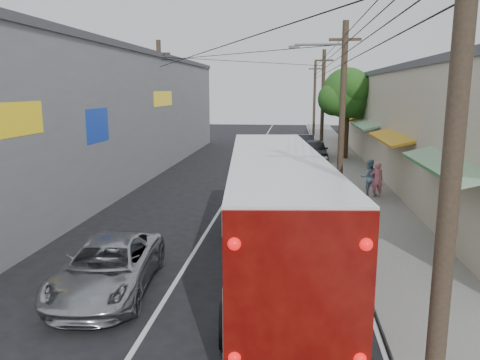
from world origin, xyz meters
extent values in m
plane|color=black|center=(0.00, 0.00, 0.00)|extent=(120.00, 120.00, 0.00)
cube|color=slate|center=(6.50, 20.00, 0.06)|extent=(3.00, 80.00, 0.12)
cube|color=#B5AD90|center=(11.00, 22.00, 3.00)|extent=(6.00, 40.00, 6.00)
cube|color=#4C4C51|center=(11.00, 22.00, 6.10)|extent=(6.20, 40.00, 0.30)
cube|color=#197329|center=(7.70, 6.00, 2.90)|extent=(1.39, 6.00, 0.46)
cube|color=orange|center=(7.70, 14.00, 2.90)|extent=(1.39, 6.00, 0.46)
cube|color=#197329|center=(7.70, 22.00, 2.90)|extent=(1.39, 6.00, 0.46)
cube|color=orange|center=(7.70, 30.00, 2.90)|extent=(1.39, 6.00, 0.46)
cube|color=#197329|center=(7.70, 38.00, 2.90)|extent=(1.39, 6.00, 0.46)
cube|color=gray|center=(-8.50, 18.00, 3.50)|extent=(7.00, 36.00, 7.00)
cube|color=#4C4C51|center=(-8.50, 18.00, 7.10)|extent=(7.20, 36.00, 0.30)
cube|color=yellow|center=(-5.05, 4.00, 4.20)|extent=(0.12, 3.50, 1.00)
cube|color=#1433A5|center=(-5.05, 10.00, 3.60)|extent=(0.12, 2.20, 1.40)
cube|color=yellow|center=(-5.05, 20.00, 4.50)|extent=(0.12, 4.00, 0.90)
cylinder|color=#473828|center=(5.20, -2.00, 4.00)|extent=(0.28, 0.28, 8.00)
cylinder|color=#473828|center=(5.20, 13.00, 4.00)|extent=(0.28, 0.28, 8.00)
cube|color=#473828|center=(5.20, 13.00, 7.20)|extent=(1.40, 0.12, 0.12)
cylinder|color=#473828|center=(5.20, 28.00, 4.00)|extent=(0.28, 0.28, 8.00)
cube|color=#473828|center=(5.20, 28.00, 7.20)|extent=(1.40, 0.12, 0.12)
cylinder|color=#473828|center=(5.20, 43.00, 4.00)|extent=(0.28, 0.28, 8.00)
cube|color=#473828|center=(5.20, 43.00, 7.20)|extent=(1.40, 0.12, 0.12)
cylinder|color=#473828|center=(-5.20, 20.00, 4.00)|extent=(0.28, 0.28, 8.00)
cube|color=#473828|center=(-5.20, 20.00, 7.20)|extent=(1.40, 0.12, 0.12)
cylinder|color=#59595E|center=(4.10, 13.00, 7.00)|extent=(2.20, 0.10, 0.10)
cube|color=#59595E|center=(3.00, 13.00, 6.90)|extent=(0.50, 0.18, 0.12)
cylinder|color=#3F2B19|center=(6.80, 26.00, 2.00)|extent=(0.44, 0.44, 4.00)
sphere|color=#1D4E14|center=(6.80, 26.00, 4.80)|extent=(3.60, 3.60, 3.60)
sphere|color=#1D4E14|center=(7.80, 26.60, 4.20)|extent=(2.60, 2.60, 2.60)
sphere|color=#1D4E14|center=(5.90, 25.60, 4.40)|extent=(2.40, 2.40, 2.40)
sphere|color=#1D4E14|center=(7.20, 25.00, 5.20)|extent=(2.20, 2.20, 2.20)
sphere|color=#1D4E14|center=(6.50, 26.90, 5.00)|extent=(2.00, 2.00, 2.00)
cube|color=white|center=(2.60, 4.00, 1.09)|extent=(3.53, 11.60, 1.81)
cube|color=black|center=(2.55, 4.47, 2.43)|extent=(3.35, 9.71, 0.95)
cube|color=white|center=(2.60, 4.00, 3.09)|extent=(3.53, 11.60, 0.48)
cube|color=maroon|center=(3.18, -1.70, 1.90)|extent=(2.35, 0.32, 2.76)
sphere|color=red|center=(2.19, -1.83, 0.86)|extent=(0.21, 0.21, 0.21)
sphere|color=red|center=(4.18, -1.62, 0.86)|extent=(0.21, 0.21, 0.21)
sphere|color=red|center=(2.19, -1.83, 2.76)|extent=(0.21, 0.21, 0.21)
sphere|color=red|center=(4.18, -1.62, 2.76)|extent=(0.21, 0.21, 0.21)
cylinder|color=black|center=(1.82, -0.09, 0.48)|extent=(0.38, 0.98, 0.95)
cylinder|color=black|center=(4.19, 0.15, 0.48)|extent=(0.38, 0.98, 0.95)
cylinder|color=black|center=(1.13, 6.72, 0.48)|extent=(0.38, 0.98, 0.95)
cylinder|color=black|center=(3.49, 6.96, 0.48)|extent=(0.38, 0.98, 0.95)
cylinder|color=black|center=(0.98, 8.14, 0.48)|extent=(0.38, 0.98, 0.95)
cylinder|color=black|center=(3.35, 8.38, 0.48)|extent=(0.38, 0.98, 0.95)
imported|color=#A9AAB0|center=(-1.53, 2.16, 0.65)|extent=(2.60, 4.88, 1.31)
imported|color=#A7A8AF|center=(3.80, 13.00, 0.85)|extent=(2.41, 5.89, 1.71)
imported|color=#25252A|center=(4.60, 25.24, 0.77)|extent=(1.92, 4.55, 1.54)
imported|color=black|center=(3.80, 28.01, 0.78)|extent=(1.76, 4.79, 1.57)
imported|color=#D47084|center=(6.94, 13.34, 0.94)|extent=(0.66, 0.50, 1.64)
imported|color=#7FA0B9|center=(6.63, 13.71, 0.98)|extent=(0.90, 0.74, 1.72)
camera|label=1|loc=(3.05, -8.55, 5.06)|focal=35.00mm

